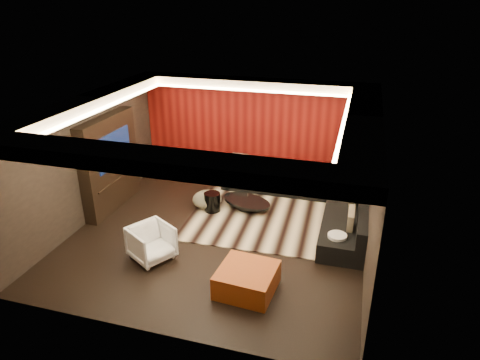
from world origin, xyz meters
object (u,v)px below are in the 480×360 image
(coffee_table, at_px, (247,204))
(drum_stool, at_px, (212,202))
(sectional_sofa, at_px, (312,196))
(orange_ottoman, at_px, (247,280))
(armchair, at_px, (152,243))
(white_side_table, at_px, (336,245))

(coffee_table, distance_m, drum_stool, 0.83)
(coffee_table, xyz_separation_m, sectional_sofa, (1.47, 0.56, 0.14))
(orange_ottoman, distance_m, sectional_sofa, 3.55)
(drum_stool, height_order, sectional_sofa, sectional_sofa)
(coffee_table, distance_m, armchair, 2.78)
(drum_stool, xyz_separation_m, orange_ottoman, (1.54, -2.58, -0.03))
(coffee_table, bearing_deg, drum_stool, -155.38)
(drum_stool, relative_size, white_side_table, 0.97)
(coffee_table, relative_size, sectional_sofa, 0.34)
(drum_stool, distance_m, sectional_sofa, 2.39)
(sectional_sofa, bearing_deg, armchair, -131.28)
(coffee_table, xyz_separation_m, drum_stool, (-0.74, -0.34, 0.12))
(orange_ottoman, relative_size, armchair, 1.27)
(white_side_table, xyz_separation_m, orange_ottoman, (-1.39, -1.52, -0.02))
(armchair, bearing_deg, drum_stool, 18.84)
(orange_ottoman, xyz_separation_m, sectional_sofa, (0.67, 3.48, 0.05))
(orange_ottoman, height_order, armchair, armchair)
(coffee_table, relative_size, armchair, 1.65)
(coffee_table, height_order, orange_ottoman, orange_ottoman)
(coffee_table, xyz_separation_m, white_side_table, (2.19, -1.40, 0.11))
(coffee_table, bearing_deg, armchair, -115.91)
(armchair, bearing_deg, white_side_table, -41.14)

